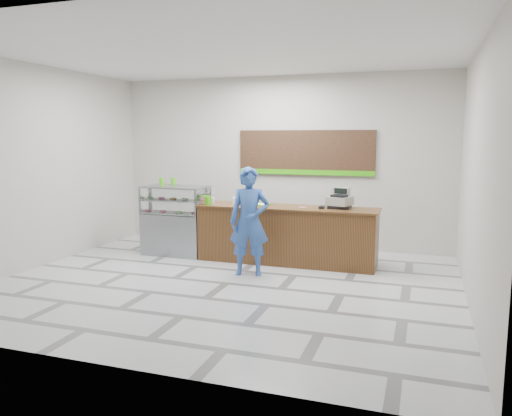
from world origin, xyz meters
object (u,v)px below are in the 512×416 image
(customer, at_px, (249,221))
(sales_counter, at_px, (286,235))
(cash_register, at_px, (340,201))
(serving_tray, at_px, (258,204))
(display_case, at_px, (176,220))

(customer, bearing_deg, sales_counter, 53.80)
(cash_register, height_order, serving_tray, cash_register)
(cash_register, relative_size, serving_tray, 1.08)
(serving_tray, relative_size, customer, 0.25)
(serving_tray, xyz_separation_m, customer, (0.18, -0.97, -0.15))
(cash_register, distance_m, customer, 1.70)
(sales_counter, distance_m, serving_tray, 0.76)
(sales_counter, bearing_deg, display_case, -180.00)
(cash_register, xyz_separation_m, customer, (-1.31, -1.05, -0.27))
(sales_counter, bearing_deg, cash_register, 6.86)
(sales_counter, height_order, customer, customer)
(serving_tray, bearing_deg, customer, -71.11)
(cash_register, bearing_deg, sales_counter, -156.87)
(display_case, distance_m, customer, 2.08)
(display_case, height_order, cash_register, cash_register)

